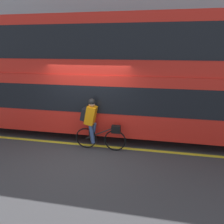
% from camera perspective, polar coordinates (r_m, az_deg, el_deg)
% --- Properties ---
extents(ground_plane, '(80.00, 80.00, 0.00)m').
position_cam_1_polar(ground_plane, '(6.82, -6.63, -9.60)').
color(ground_plane, '#38383A').
extents(road_center_line, '(50.00, 0.14, 0.01)m').
position_cam_1_polar(road_center_line, '(7.06, -5.93, -8.58)').
color(road_center_line, yellow).
rests_on(road_center_line, ground_plane).
extents(sidewalk_curb, '(60.00, 2.44, 0.13)m').
position_cam_1_polar(sidewalk_curb, '(11.21, 0.92, 1.57)').
color(sidewalk_curb, gray).
rests_on(sidewalk_curb, ground_plane).
extents(building_facade, '(60.00, 0.30, 9.36)m').
position_cam_1_polar(building_facade, '(12.27, 2.31, 24.60)').
color(building_facade, '#9E9EA3').
rests_on(building_facade, ground_plane).
extents(bus, '(11.28, 2.59, 3.91)m').
position_cam_1_polar(bus, '(7.49, 4.40, 10.29)').
color(bus, black).
rests_on(bus, ground_plane).
extents(cyclist_on_bike, '(1.55, 0.32, 1.58)m').
position_cam_1_polar(cyclist_on_bike, '(6.49, -4.56, -2.73)').
color(cyclist_on_bike, black).
rests_on(cyclist_on_bike, ground_plane).
extents(trash_bin, '(0.54, 0.54, 1.02)m').
position_cam_1_polar(trash_bin, '(11.03, -1.17, 4.41)').
color(trash_bin, '#262628').
rests_on(trash_bin, sidewalk_curb).
extents(street_sign_post, '(0.36, 0.09, 2.35)m').
position_cam_1_polar(street_sign_post, '(10.95, -2.94, 8.59)').
color(street_sign_post, '#59595B').
rests_on(street_sign_post, sidewalk_curb).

